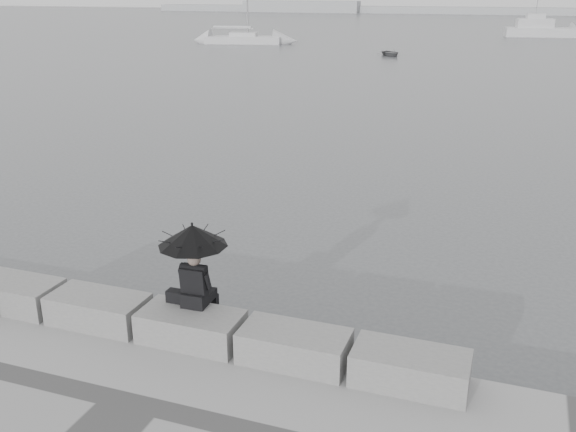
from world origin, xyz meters
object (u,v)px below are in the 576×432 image
at_px(seated_person, 193,248).
at_px(motor_cruiser, 541,29).
at_px(sailboat_left, 243,39).
at_px(dinghy, 390,53).

bearing_deg(seated_person, motor_cruiser, 82.84).
bearing_deg(seated_person, sailboat_left, 110.01).
height_order(seated_person, sailboat_left, sailboat_left).
relative_size(sailboat_left, dinghy, 4.49).
height_order(sailboat_left, dinghy, sailboat_left).
bearing_deg(sailboat_left, seated_person, -79.44).
relative_size(sailboat_left, motor_cruiser, 1.45).
xyz_separation_m(seated_person, sailboat_left, (-24.71, 58.48, -1.47)).
distance_m(seated_person, sailboat_left, 63.50).
bearing_deg(dinghy, sailboat_left, 121.86).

